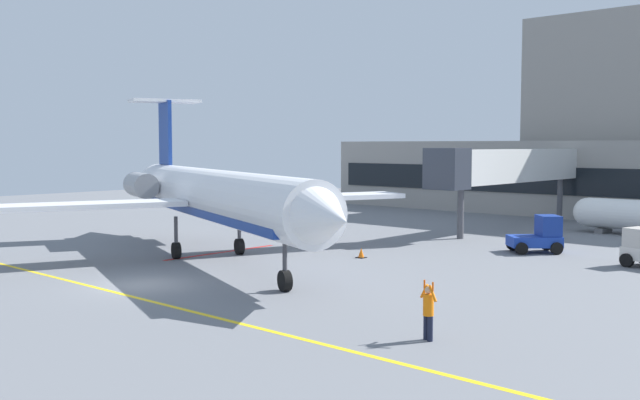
{
  "coord_description": "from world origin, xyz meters",
  "views": [
    {
      "loc": [
        27.14,
        -18.06,
        6.17
      ],
      "look_at": [
        -0.92,
        12.73,
        3.0
      ],
      "focal_mm": 40.71,
      "sensor_mm": 36.0,
      "label": 1
    }
  ],
  "objects_px": {
    "regional_jet": "(212,195)",
    "marshaller": "(428,310)",
    "baggage_tug": "(539,236)",
    "fuel_tank": "(628,215)"
  },
  "relations": [
    {
      "from": "regional_jet",
      "to": "marshaller",
      "type": "height_order",
      "value": "regional_jet"
    },
    {
      "from": "marshaller",
      "to": "regional_jet",
      "type": "bearing_deg",
      "value": 161.5
    },
    {
      "from": "baggage_tug",
      "to": "marshaller",
      "type": "relative_size",
      "value": 1.73
    },
    {
      "from": "baggage_tug",
      "to": "marshaller",
      "type": "distance_m",
      "value": 20.95
    },
    {
      "from": "baggage_tug",
      "to": "fuel_tank",
      "type": "relative_size",
      "value": 0.43
    },
    {
      "from": "fuel_tank",
      "to": "marshaller",
      "type": "relative_size",
      "value": 3.98
    },
    {
      "from": "baggage_tug",
      "to": "fuel_tank",
      "type": "height_order",
      "value": "fuel_tank"
    },
    {
      "from": "marshaller",
      "to": "fuel_tank",
      "type": "bearing_deg",
      "value": 99.08
    },
    {
      "from": "baggage_tug",
      "to": "regional_jet",
      "type": "bearing_deg",
      "value": -130.98
    },
    {
      "from": "baggage_tug",
      "to": "marshaller",
      "type": "xyz_separation_m",
      "value": [
        5.88,
        -20.11,
        0.02
      ]
    }
  ]
}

